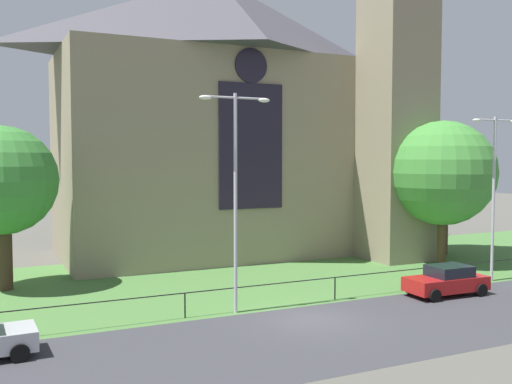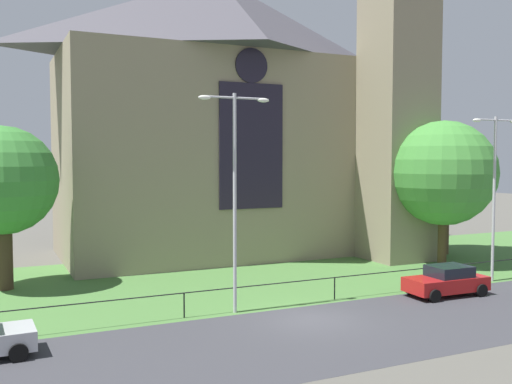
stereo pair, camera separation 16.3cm
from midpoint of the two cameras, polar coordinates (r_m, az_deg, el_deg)
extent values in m
plane|color=#56544C|center=(34.19, -3.32, -8.34)|extent=(160.00, 160.00, 0.00)
cube|color=#38383D|center=(23.81, 7.79, -13.59)|extent=(120.00, 8.00, 0.01)
cube|color=#477538|center=(32.38, -1.99, -8.99)|extent=(120.00, 20.00, 0.01)
cube|color=gray|center=(42.36, -4.02, 3.45)|extent=(22.00, 12.00, 14.00)
pyramid|color=#47444C|center=(43.54, -4.08, 16.73)|extent=(22.00, 12.00, 6.00)
cube|color=black|center=(36.79, -0.62, 4.56)|extent=(4.40, 0.16, 8.00)
cylinder|color=black|center=(37.25, -0.63, 12.43)|extent=(2.20, 0.15, 2.20)
cube|color=gray|center=(40.44, 13.64, 6.21)|extent=(4.00, 4.00, 18.00)
cylinder|color=black|center=(28.69, 7.68, -8.39)|extent=(30.74, 0.05, 0.05)
cylinder|color=black|center=(25.59, -7.24, -11.11)|extent=(0.06, 0.07, 1.10)
cylinder|color=black|center=(28.81, 7.67, -9.47)|extent=(0.07, 0.07, 1.10)
cylinder|color=black|center=(33.52, 18.89, -7.79)|extent=(0.07, 0.07, 1.10)
cylinder|color=#4C3823|center=(39.39, 17.81, -4.40)|extent=(0.57, 0.57, 3.44)
sphere|color=#428C38|center=(39.06, 17.92, 1.81)|extent=(6.77, 6.77, 6.77)
cylinder|color=#423021|center=(33.18, -23.83, -5.78)|extent=(0.83, 0.83, 3.64)
sphere|color=#387F33|center=(32.80, -23.99, 1.07)|extent=(5.71, 5.71, 5.71)
cylinder|color=#4C3823|center=(43.88, 17.87, -3.21)|extent=(0.83, 0.83, 4.06)
sphere|color=#235B23|center=(43.60, 17.97, 2.41)|extent=(6.04, 6.04, 6.04)
cylinder|color=#B2B2B7|center=(25.58, -2.23, -1.20)|extent=(0.16, 0.16, 9.80)
cylinder|color=#B2B2B7|center=(25.37, -3.73, 9.38)|extent=(1.40, 0.10, 0.10)
cylinder|color=#B2B2B7|center=(25.91, -0.81, 9.26)|extent=(1.40, 0.10, 0.10)
ellipsoid|color=white|center=(25.12, -5.24, 9.32)|extent=(0.57, 0.26, 0.20)
ellipsoid|color=white|center=(26.20, 0.60, 9.09)|extent=(0.57, 0.26, 0.20)
cylinder|color=#B2B2B7|center=(34.86, 22.35, -0.68)|extent=(0.16, 0.16, 9.25)
cylinder|color=#B2B2B7|center=(34.34, 21.72, 6.67)|extent=(1.40, 0.10, 0.10)
cylinder|color=#B2B2B7|center=(35.37, 23.29, 6.53)|extent=(1.40, 0.10, 0.10)
ellipsoid|color=white|center=(33.83, 20.91, 6.66)|extent=(0.57, 0.26, 0.20)
cylinder|color=black|center=(23.55, -22.94, -13.22)|extent=(0.65, 0.24, 0.64)
cylinder|color=black|center=(21.83, -22.58, -14.53)|extent=(0.65, 0.24, 0.64)
cube|color=#B21919|center=(30.92, 18.17, -8.60)|extent=(4.25, 1.92, 0.70)
cube|color=black|center=(30.93, 18.47, -7.43)|extent=(2.04, 1.66, 0.55)
cylinder|color=black|center=(29.37, 17.17, -9.80)|extent=(0.65, 0.24, 0.64)
cylinder|color=black|center=(30.72, 14.95, -9.18)|extent=(0.65, 0.24, 0.64)
cylinder|color=black|center=(31.33, 21.30, -9.05)|extent=(0.65, 0.24, 0.64)
cylinder|color=black|center=(32.59, 19.05, -8.52)|extent=(0.65, 0.24, 0.64)
camera|label=1|loc=(0.08, -90.14, -0.01)|focal=40.34mm
camera|label=2|loc=(0.08, 89.86, 0.01)|focal=40.34mm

